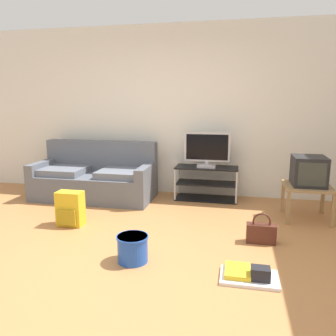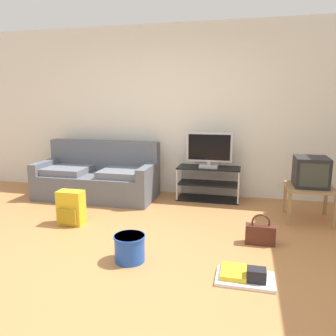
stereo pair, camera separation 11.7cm
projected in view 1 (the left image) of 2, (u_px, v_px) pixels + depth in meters
The scene contains 11 objects.
ground_plane at pixel (122, 256), 3.33m from camera, with size 9.00×9.80×0.02m, color #B27542.
wall_back at pixel (170, 111), 5.41m from camera, with size 9.00×0.10×2.70m, color silver.
couch at pixel (95, 178), 5.27m from camera, with size 1.86×0.85×0.88m.
tv_stand at pixel (206, 183), 5.18m from camera, with size 0.96×0.41×0.52m.
flat_tv at pixel (207, 150), 5.06m from camera, with size 0.69×0.22×0.54m.
side_table at pixel (307, 190), 4.29m from camera, with size 0.58×0.58×0.45m.
crt_tv at pixel (309, 171), 4.25m from camera, with size 0.40×0.44×0.38m.
backpack at pixel (70, 209), 4.10m from camera, with size 0.32×0.26×0.43m.
handbag at pixel (261, 232), 3.60m from camera, with size 0.31×0.13×0.34m.
cleaning_bucket at pixel (133, 248), 3.18m from camera, with size 0.31×0.31×0.26m.
floor_tray at pixel (249, 275), 2.87m from camera, with size 0.50×0.33×0.14m.
Camera 1 is at (1.09, -2.93, 1.52)m, focal length 35.53 mm.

